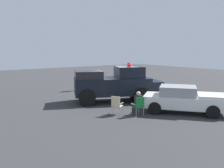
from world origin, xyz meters
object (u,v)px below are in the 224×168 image
object	(u,v)px
vintage_fire_truck	(115,84)
spectator_seated	(137,102)
lawn_chair_near_truck	(139,105)
spectator_standing	(78,79)
lawn_chair_by_car	(116,104)
classic_hot_rod	(184,99)

from	to	relation	value
vintage_fire_truck	spectator_seated	world-z (taller)	vintage_fire_truck
lawn_chair_near_truck	spectator_standing	world-z (taller)	spectator_standing
vintage_fire_truck	lawn_chair_by_car	bearing A→B (deg)	52.90
lawn_chair_by_car	spectator_standing	distance (m)	8.35
classic_hot_rod	lawn_chair_near_truck	distance (m)	2.65
spectator_standing	spectator_seated	bearing A→B (deg)	80.91
classic_hot_rod	spectator_standing	size ratio (longest dim) A/B	2.74
lawn_chair_near_truck	lawn_chair_by_car	xyz separation A→B (m)	(0.81, -0.86, 0.00)
lawn_chair_near_truck	spectator_seated	world-z (taller)	spectator_seated
lawn_chair_by_car	spectator_seated	world-z (taller)	spectator_seated
classic_hot_rod	vintage_fire_truck	bearing A→B (deg)	-75.12
vintage_fire_truck	spectator_standing	bearing A→B (deg)	-92.00
classic_hot_rod	spectator_standing	bearing A→B (deg)	-84.08
lawn_chair_near_truck	classic_hot_rod	bearing A→B (deg)	157.98
spectator_standing	vintage_fire_truck	bearing A→B (deg)	88.00
spectator_standing	lawn_chair_near_truck	bearing A→B (deg)	80.89
lawn_chair_by_car	spectator_standing	bearing A→B (deg)	-105.53
lawn_chair_near_truck	lawn_chair_by_car	world-z (taller)	same
vintage_fire_truck	classic_hot_rod	world-z (taller)	vintage_fire_truck
lawn_chair_by_car	spectator_seated	distance (m)	1.11
lawn_chair_near_truck	lawn_chair_by_car	bearing A→B (deg)	-47.00
classic_hot_rod	lawn_chair_near_truck	world-z (taller)	classic_hot_rod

